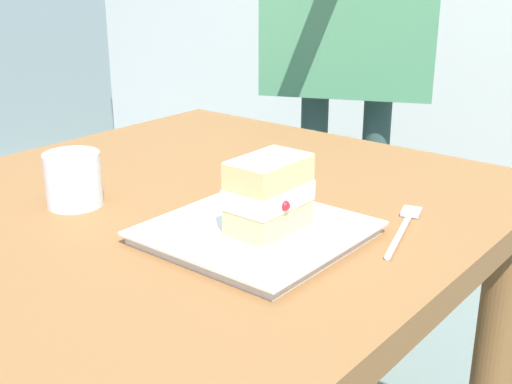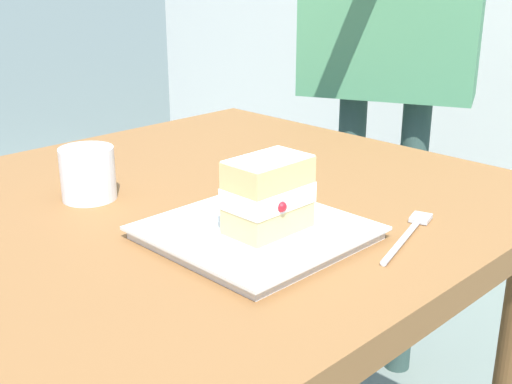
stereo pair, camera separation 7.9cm
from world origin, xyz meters
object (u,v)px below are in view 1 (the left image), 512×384
(dessert_plate, at_px, (256,233))
(coffee_cup, at_px, (73,179))
(dessert_fork, at_px, (403,227))
(cake_slice, at_px, (269,194))
(patio_table, at_px, (100,316))

(dessert_plate, distance_m, coffee_cup, 0.28)
(dessert_fork, distance_m, coffee_cup, 0.45)
(cake_slice, distance_m, coffee_cup, 0.30)
(patio_table, bearing_deg, dessert_fork, -48.87)
(dessert_fork, bearing_deg, cake_slice, 140.74)
(dessert_fork, xyz_separation_m, coffee_cup, (-0.21, 0.40, 0.03))
(dessert_fork, relative_size, coffee_cup, 2.18)
(dessert_plate, bearing_deg, dessert_fork, -42.32)
(patio_table, relative_size, dessert_fork, 7.29)
(cake_slice, bearing_deg, coffee_cup, 104.04)
(dessert_fork, bearing_deg, coffee_cup, 117.55)
(cake_slice, height_order, dessert_fork, cake_slice)
(cake_slice, height_order, coffee_cup, cake_slice)
(dessert_plate, distance_m, cake_slice, 0.06)
(cake_slice, distance_m, dessert_fork, 0.18)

